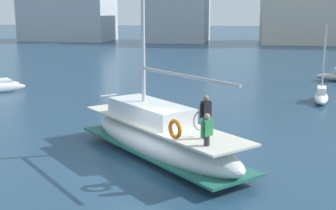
{
  "coord_description": "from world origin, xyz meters",
  "views": [
    {
      "loc": [
        3.94,
        -15.39,
        5.88
      ],
      "look_at": [
        0.6,
        3.86,
        1.8
      ],
      "focal_mm": 47.17,
      "sensor_mm": 36.0,
      "label": 1
    }
  ],
  "objects": [
    {
      "name": "moored_sloop_near",
      "position": [
        9.13,
        15.06,
        0.43
      ],
      "size": [
        1.47,
        3.87,
        5.17
      ],
      "color": "white",
      "rests_on": "ground"
    },
    {
      "name": "ground_plane",
      "position": [
        0.0,
        0.0,
        0.0
      ],
      "size": [
        400.0,
        400.0,
        0.0
      ],
      "primitive_type": "plane",
      "color": "navy"
    },
    {
      "name": "main_sailboat",
      "position": [
        0.54,
        1.91,
        0.91
      ],
      "size": [
        8.53,
        8.44,
        13.06
      ],
      "color": "silver",
      "rests_on": "ground"
    }
  ]
}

